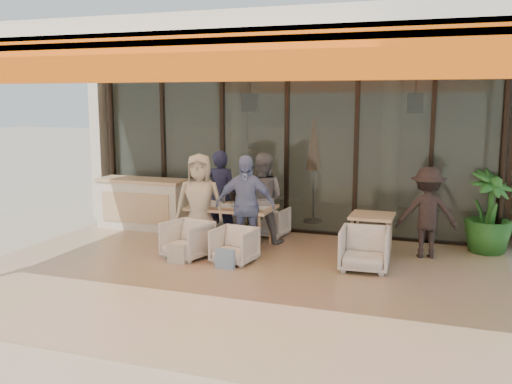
# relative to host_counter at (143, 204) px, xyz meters

# --- Properties ---
(ground) EXTENTS (70.00, 70.00, 0.00)m
(ground) POSITION_rel_host_counter_xyz_m (2.83, -2.30, -0.53)
(ground) COLOR #C6B293
(ground) RESTS_ON ground
(terrace_floor) EXTENTS (8.00, 6.00, 0.01)m
(terrace_floor) POSITION_rel_host_counter_xyz_m (2.83, -2.30, -0.53)
(terrace_floor) COLOR tan
(terrace_floor) RESTS_ON ground
(terrace_structure) EXTENTS (8.00, 6.00, 3.40)m
(terrace_structure) POSITION_rel_host_counter_xyz_m (2.83, -2.56, 2.72)
(terrace_structure) COLOR silver
(terrace_structure) RESTS_ON ground
(glass_storefront) EXTENTS (8.08, 0.10, 3.20)m
(glass_storefront) POSITION_rel_host_counter_xyz_m (2.83, 0.70, 1.07)
(glass_storefront) COLOR #9EADA3
(glass_storefront) RESTS_ON ground
(interior_block) EXTENTS (9.05, 3.62, 3.52)m
(interior_block) POSITION_rel_host_counter_xyz_m (2.84, 3.02, 1.70)
(interior_block) COLOR silver
(interior_block) RESTS_ON ground
(host_counter) EXTENTS (1.85, 0.65, 1.04)m
(host_counter) POSITION_rel_host_counter_xyz_m (0.00, 0.00, 0.00)
(host_counter) COLOR silver
(host_counter) RESTS_ON ground
(dining_table) EXTENTS (1.50, 0.90, 0.93)m
(dining_table) POSITION_rel_host_counter_xyz_m (2.22, -0.68, 0.16)
(dining_table) COLOR #DEB687
(dining_table) RESTS_ON ground
(chair_far_left) EXTENTS (0.72, 0.69, 0.62)m
(chair_far_left) POSITION_rel_host_counter_xyz_m (1.80, 0.26, -0.22)
(chair_far_left) COLOR silver
(chair_far_left) RESTS_ON ground
(chair_far_right) EXTENTS (0.67, 0.63, 0.64)m
(chair_far_right) POSITION_rel_host_counter_xyz_m (2.64, 0.26, -0.21)
(chair_far_right) COLOR silver
(chair_far_right) RESTS_ON ground
(chair_near_left) EXTENTS (0.83, 0.80, 0.70)m
(chair_near_left) POSITION_rel_host_counter_xyz_m (1.80, -1.64, -0.18)
(chair_near_left) COLOR silver
(chair_near_left) RESTS_ON ground
(chair_near_right) EXTENTS (0.70, 0.66, 0.65)m
(chair_near_right) POSITION_rel_host_counter_xyz_m (2.64, -1.64, -0.21)
(chair_near_right) COLOR silver
(chair_near_right) RESTS_ON ground
(diner_navy) EXTENTS (0.71, 0.56, 1.69)m
(diner_navy) POSITION_rel_host_counter_xyz_m (1.80, -0.24, 0.32)
(diner_navy) COLOR #181A34
(diner_navy) RESTS_ON ground
(diner_grey) EXTENTS (0.86, 0.70, 1.67)m
(diner_grey) POSITION_rel_host_counter_xyz_m (2.64, -0.24, 0.30)
(diner_grey) COLOR slate
(diner_grey) RESTS_ON ground
(diner_cream) EXTENTS (0.95, 0.74, 1.71)m
(diner_cream) POSITION_rel_host_counter_xyz_m (1.80, -1.14, 0.32)
(diner_cream) COLOR beige
(diner_cream) RESTS_ON ground
(diner_periwinkle) EXTENTS (1.07, 0.59, 1.72)m
(diner_periwinkle) POSITION_rel_host_counter_xyz_m (2.64, -1.14, 0.33)
(diner_periwinkle) COLOR #7288BE
(diner_periwinkle) RESTS_ON ground
(tote_bag_cream) EXTENTS (0.30, 0.10, 0.34)m
(tote_bag_cream) POSITION_rel_host_counter_xyz_m (1.80, -2.04, -0.36)
(tote_bag_cream) COLOR silver
(tote_bag_cream) RESTS_ON ground
(tote_bag_blue) EXTENTS (0.30, 0.10, 0.34)m
(tote_bag_blue) POSITION_rel_host_counter_xyz_m (2.64, -2.04, -0.36)
(tote_bag_blue) COLOR #99BFD8
(tote_bag_blue) RESTS_ON ground
(side_table) EXTENTS (0.70, 0.70, 0.74)m
(side_table) POSITION_rel_host_counter_xyz_m (4.69, -0.60, 0.11)
(side_table) COLOR #DEB687
(side_table) RESTS_ON ground
(side_chair) EXTENTS (0.78, 0.73, 0.75)m
(side_chair) POSITION_rel_host_counter_xyz_m (4.69, -1.35, -0.15)
(side_chair) COLOR silver
(side_chair) RESTS_ON ground
(standing_woman) EXTENTS (1.09, 0.76, 1.54)m
(standing_woman) POSITION_rel_host_counter_xyz_m (5.55, -0.30, 0.24)
(standing_woman) COLOR black
(standing_woman) RESTS_ON ground
(potted_palm) EXTENTS (1.14, 1.14, 1.44)m
(potted_palm) POSITION_rel_host_counter_xyz_m (6.53, 0.35, 0.19)
(potted_palm) COLOR #1E5919
(potted_palm) RESTS_ON ground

